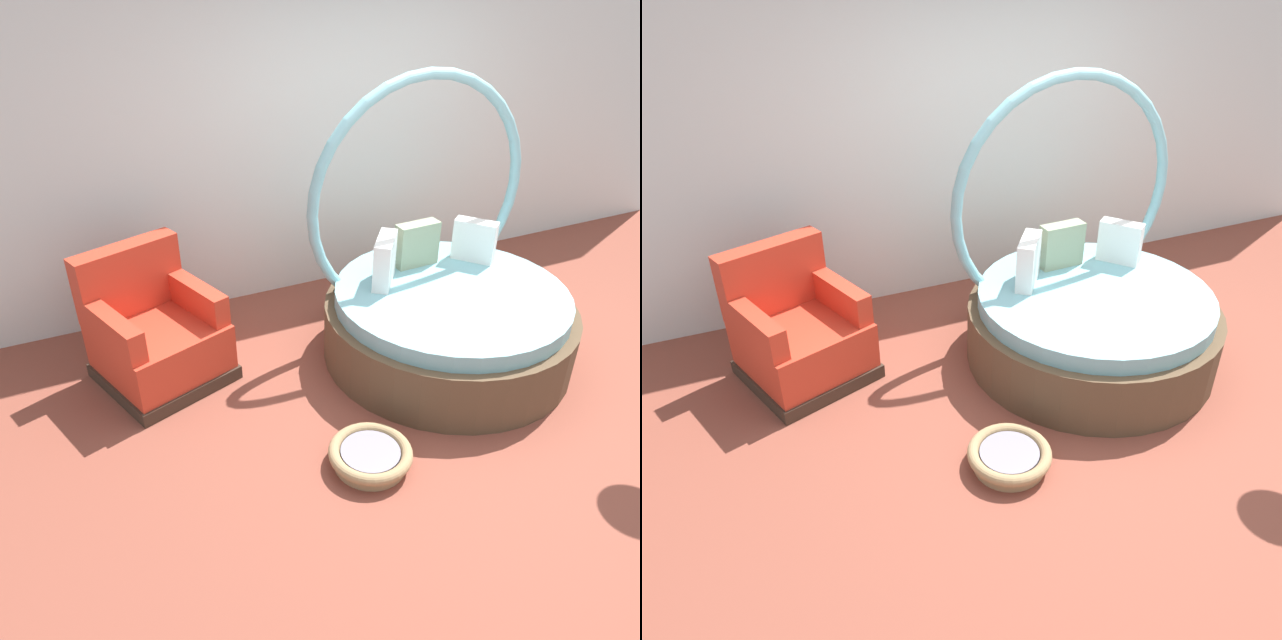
# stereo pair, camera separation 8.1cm
# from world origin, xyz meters

# --- Properties ---
(ground_plane) EXTENTS (8.00, 8.00, 0.02)m
(ground_plane) POSITION_xyz_m (0.00, 0.00, -0.01)
(ground_plane) COLOR brown
(back_wall) EXTENTS (8.00, 0.12, 2.66)m
(back_wall) POSITION_xyz_m (0.00, 2.16, 1.33)
(back_wall) COLOR silver
(back_wall) RESTS_ON ground_plane
(round_daybed) EXTENTS (1.83, 1.83, 1.99)m
(round_daybed) POSITION_xyz_m (0.22, 0.67, 0.38)
(round_daybed) COLOR brown
(round_daybed) RESTS_ON ground_plane
(red_armchair) EXTENTS (1.02, 1.02, 0.94)m
(red_armchair) POSITION_xyz_m (-1.80, 1.25, 0.33)
(red_armchair) COLOR #38281E
(red_armchair) RESTS_ON ground_plane
(pet_basket) EXTENTS (0.51, 0.51, 0.13)m
(pet_basket) POSITION_xyz_m (-0.85, -0.19, 0.07)
(pet_basket) COLOR #9E7F56
(pet_basket) RESTS_ON ground_plane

